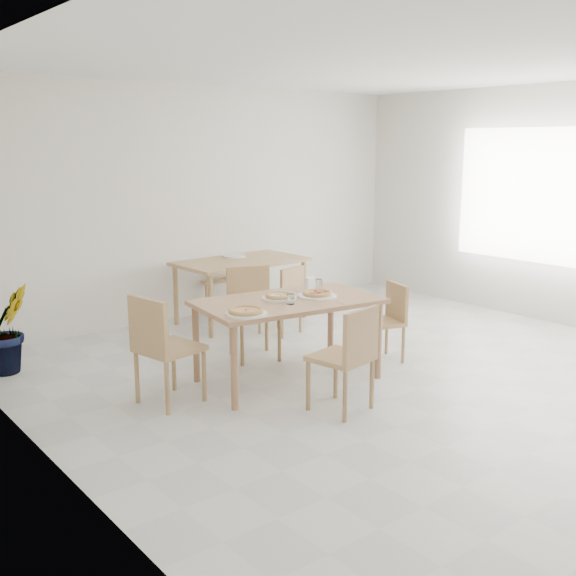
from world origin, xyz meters
TOP-DOWN VIEW (x-y plane):
  - main_table at (-0.75, 0.91)m, footprint 1.70×1.11m
  - chair_south at (-0.84, 0.02)m, footprint 0.49×0.49m
  - chair_north at (-0.58, 1.70)m, footprint 0.56×0.56m
  - chair_west at (-1.93, 1.08)m, footprint 0.53×0.53m
  - chair_east at (0.39, 0.76)m, footprint 0.47×0.47m
  - plate_margherita at (-1.35, 0.70)m, footprint 0.34×0.34m
  - plate_mushroom at (-0.80, 0.97)m, footprint 0.31×0.31m
  - plate_pepperoni at (-0.47, 0.83)m, footprint 0.35×0.35m
  - pizza_margherita at (-1.35, 0.70)m, footprint 0.36×0.36m
  - pizza_mushroom at (-0.80, 0.97)m, footprint 0.26×0.26m
  - pizza_pepperoni at (-0.47, 0.83)m, footprint 0.32×0.32m
  - tumbler_a at (-0.84, 0.76)m, footprint 0.07×0.07m
  - tumbler_b at (-0.26, 1.05)m, footprint 0.08×0.08m
  - napkin_holder at (-0.37, 1.05)m, footprint 0.12×0.08m
  - fork_a at (-0.45, 1.15)m, footprint 0.06×0.16m
  - fork_b at (-0.45, 0.54)m, footprint 0.07×0.16m
  - second_table at (0.12, 2.90)m, footprint 1.55×0.92m
  - chair_back_s at (0.17, 2.11)m, footprint 0.46×0.46m
  - chair_back_n at (0.14, 3.65)m, footprint 0.43×0.43m
  - plate_empty at (0.19, 3.13)m, footprint 0.27×0.27m
  - potted_plant at (-2.65, 2.71)m, footprint 0.55×0.50m

SIDE VIEW (x-z plane):
  - potted_plant at x=-2.65m, z-range 0.00..0.83m
  - chair_east at x=0.39m, z-range 0.06..0.83m
  - chair_back_s at x=0.17m, z-range 0.06..0.84m
  - chair_back_n at x=0.14m, z-range 0.06..0.87m
  - chair_south at x=-0.84m, z-range 0.07..0.93m
  - chair_north at x=-0.58m, z-range 0.07..0.98m
  - chair_west at x=-1.93m, z-range 0.07..0.99m
  - second_table at x=0.12m, z-range 0.29..1.04m
  - main_table at x=-0.75m, z-range 0.30..1.05m
  - fork_a at x=-0.45m, z-range 0.75..0.76m
  - fork_b at x=-0.45m, z-range 0.75..0.76m
  - plate_margherita at x=-1.35m, z-range 0.75..0.77m
  - plate_mushroom at x=-0.80m, z-range 0.75..0.77m
  - plate_pepperoni at x=-0.47m, z-range 0.75..0.77m
  - plate_empty at x=0.19m, z-range 0.75..0.77m
  - pizza_margherita at x=-1.35m, z-range 0.76..0.80m
  - pizza_mushroom at x=-0.80m, z-range 0.76..0.80m
  - pizza_pepperoni at x=-0.47m, z-range 0.77..0.80m
  - tumbler_a at x=-0.84m, z-range 0.75..0.84m
  - tumbler_b at x=-0.26m, z-range 0.75..0.85m
  - napkin_holder at x=-0.37m, z-range 0.75..0.88m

